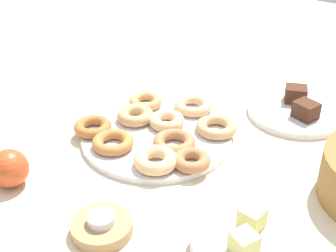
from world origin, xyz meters
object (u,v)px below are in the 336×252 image
(donut_1, at_px, (146,101))
(melon_chunk_right, at_px, (244,244))
(donut_6, at_px, (156,160))
(melon_chunk_left, at_px, (252,218))
(donut_4, at_px, (93,127))
(apple, at_px, (9,168))
(donut_0, at_px, (113,142))
(brownie_far, at_px, (306,110))
(donut_3, at_px, (135,115))
(donut_8, at_px, (192,160))
(brownie_near, at_px, (296,94))
(tealight, at_px, (101,219))
(donut_plate, at_px, (156,136))
(cake_plate, at_px, (296,112))
(fruit_bowl, at_px, (242,246))
(donut_9, at_px, (167,121))
(donut_7, at_px, (193,106))
(candle_holder, at_px, (102,227))
(donut_2, at_px, (216,127))
(donut_5, at_px, (174,142))

(donut_1, bearing_deg, melon_chunk_right, 50.83)
(donut_6, bearing_deg, melon_chunk_left, 71.22)
(donut_4, height_order, apple, apple)
(donut_0, bearing_deg, brownie_far, 137.70)
(donut_3, bearing_deg, donut_8, 67.06)
(brownie_near, xyz_separation_m, apple, (0.58, -0.35, 0.00))
(donut_3, height_order, tealight, donut_3)
(donut_plate, xyz_separation_m, donut_4, (0.07, -0.12, 0.02))
(donut_1, xyz_separation_m, cake_plate, (-0.17, 0.32, -0.02))
(brownie_far, xyz_separation_m, fruit_bowl, (0.45, 0.05, -0.02))
(donut_8, bearing_deg, brownie_far, 156.59)
(donut_9, height_order, cake_plate, donut_9)
(donut_0, distance_m, donut_8, 0.17)
(donut_7, height_order, candle_holder, donut_7)
(donut_0, xyz_separation_m, melon_chunk_right, (0.15, 0.36, 0.03))
(donut_3, xyz_separation_m, donut_7, (-0.11, 0.09, -0.00))
(donut_2, relative_size, candle_holder, 0.86)
(donut_7, relative_size, donut_9, 1.12)
(donut_2, xyz_separation_m, donut_9, (0.04, -0.10, 0.00))
(donut_1, bearing_deg, donut_3, 16.09)
(donut_8, relative_size, brownie_near, 1.51)
(donut_plate, xyz_separation_m, donut_2, (-0.08, 0.11, 0.02))
(apple, bearing_deg, donut_4, 173.87)
(donut_plate, distance_m, donut_8, 0.14)
(candle_holder, distance_m, melon_chunk_left, 0.25)
(donut_7, bearing_deg, donut_9, -8.50)
(donut_1, distance_m, brownie_near, 0.36)
(donut_7, distance_m, apple, 0.44)
(fruit_bowl, distance_m, melon_chunk_right, 0.05)
(donut_0, height_order, donut_5, donut_5)
(donut_plate, xyz_separation_m, candle_holder, (0.29, 0.08, 0.00))
(donut_5, bearing_deg, donut_7, -164.32)
(brownie_far, bearing_deg, donut_8, -23.41)
(donut_2, relative_size, brownie_far, 1.79)
(donut_0, distance_m, donut_2, 0.23)
(candle_holder, height_order, fruit_bowl, fruit_bowl)
(donut_0, distance_m, donut_3, 0.12)
(donut_plate, distance_m, donut_5, 0.07)
(donut_7, bearing_deg, donut_3, -38.11)
(brownie_far, bearing_deg, donut_5, -36.12)
(brownie_far, relative_size, melon_chunk_left, 1.40)
(donut_4, bearing_deg, apple, -6.13)
(donut_5, height_order, candle_holder, donut_5)
(cake_plate, xyz_separation_m, melon_chunk_left, (0.45, 0.08, 0.05))
(donut_plate, relative_size, donut_3, 3.91)
(brownie_near, relative_size, candle_holder, 0.48)
(donut_plate, relative_size, tealight, 6.99)
(melon_chunk_right, bearing_deg, donut_4, -111.49)
(donut_9, bearing_deg, cake_plate, 135.59)
(candle_holder, bearing_deg, brownie_far, 162.15)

